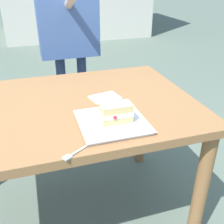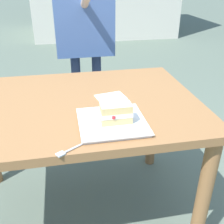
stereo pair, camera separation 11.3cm
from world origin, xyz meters
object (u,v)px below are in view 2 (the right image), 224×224
(cake_slice, at_px, (116,113))
(diner_person, at_px, (84,20))
(dessert_plate, at_px, (112,122))
(dessert_fork, at_px, (74,148))
(patio_table, at_px, (75,121))
(paper_napkin, at_px, (111,97))

(cake_slice, xyz_separation_m, diner_person, (0.02, -1.04, 0.22))
(dessert_plate, relative_size, dessert_fork, 1.86)
(dessert_plate, xyz_separation_m, diner_person, (0.01, -1.02, 0.27))
(dessert_plate, height_order, diner_person, diner_person)
(patio_table, distance_m, paper_napkin, 0.22)
(dessert_fork, distance_m, paper_napkin, 0.48)
(cake_slice, relative_size, paper_napkin, 0.79)
(patio_table, relative_size, dessert_plate, 4.42)
(patio_table, bearing_deg, paper_napkin, -174.47)
(paper_napkin, bearing_deg, cake_slice, 83.85)
(dessert_fork, xyz_separation_m, diner_person, (-0.17, -1.18, 0.27))
(paper_napkin, bearing_deg, dessert_plate, 80.56)
(dessert_plate, relative_size, paper_napkin, 1.72)
(patio_table, xyz_separation_m, dessert_plate, (-0.15, 0.25, 0.12))
(dessert_fork, height_order, paper_napkin, dessert_fork)
(paper_napkin, distance_m, diner_person, 0.80)
(cake_slice, bearing_deg, dessert_plate, -42.94)
(cake_slice, relative_size, diner_person, 0.09)
(paper_napkin, height_order, diner_person, diner_person)
(dessert_fork, height_order, diner_person, diner_person)
(dessert_fork, xyz_separation_m, paper_napkin, (-0.22, -0.42, -0.00))
(patio_table, distance_m, diner_person, 0.87)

